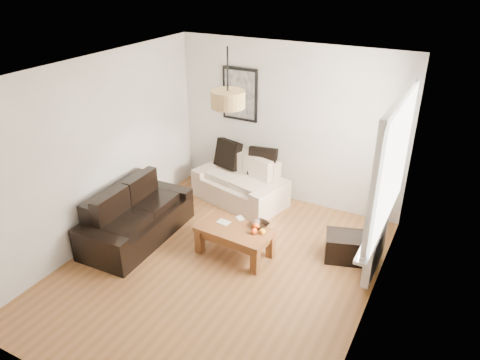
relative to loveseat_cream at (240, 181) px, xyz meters
The scene contains 21 objects.
floor 1.92m from the loveseat_cream, 70.82° to the right, with size 4.50×4.50×0.00m, color brown.
ceiling 2.92m from the loveseat_cream, 70.82° to the right, with size 3.80×4.50×0.00m, color white, non-canonical shape.
wall_back 1.21m from the loveseat_cream, 37.20° to the left, with size 3.80×0.04×2.60m, color silver, non-canonical shape.
wall_front 4.18m from the loveseat_cream, 81.27° to the right, with size 3.80×0.04×2.60m, color silver, non-canonical shape.
wall_left 2.38m from the loveseat_cream, 125.74° to the right, with size 0.04×4.50×2.60m, color silver, non-canonical shape.
wall_right 3.22m from the loveseat_cream, 35.24° to the right, with size 0.04×4.50×2.60m, color silver, non-canonical shape.
window_bay 2.93m from the loveseat_cream, 21.57° to the right, with size 0.14×1.90×1.60m, color white, non-canonical shape.
radiator 2.63m from the loveseat_cream, 21.89° to the right, with size 0.10×0.90×0.52m, color white.
poster 1.42m from the loveseat_cream, 117.69° to the left, with size 0.62×0.04×0.87m, color black, non-canonical shape.
pendant_shade 2.45m from the loveseat_cream, 67.30° to the right, with size 0.40×0.40×0.20m, color tan.
loveseat_cream is the anchor object (origin of this frame).
sofa_leather 1.86m from the loveseat_cream, 115.88° to the right, with size 1.75×0.85×0.76m, color black, non-canonical shape.
coffee_table 1.54m from the loveseat_cream, 64.93° to the right, with size 1.02×0.55×0.42m, color brown, non-canonical shape.
ottoman 2.21m from the loveseat_cream, 20.09° to the right, with size 0.64×0.41×0.36m, color black.
cushion_left 0.51m from the loveseat_cream, 150.74° to the left, with size 0.47×0.15×0.47m, color black.
cushion_right 0.50m from the loveseat_cream, 29.97° to the left, with size 0.46×0.14×0.46m, color black.
fruit_bowl 1.51m from the loveseat_cream, 51.73° to the right, with size 0.23×0.23×0.06m, color black.
orange_a 1.67m from the loveseat_cream, 55.95° to the right, with size 0.08×0.08×0.08m, color #E24613.
orange_b 1.70m from the loveseat_cream, 52.24° to the right, with size 0.08×0.08×0.08m, color orange.
orange_c 1.55m from the loveseat_cream, 54.38° to the right, with size 0.10×0.10×0.10m, color #E84913.
papers 1.39m from the loveseat_cream, 71.66° to the right, with size 0.18×0.13×0.01m, color beige.
Camera 1 is at (2.50, -4.16, 3.72)m, focal length 33.87 mm.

